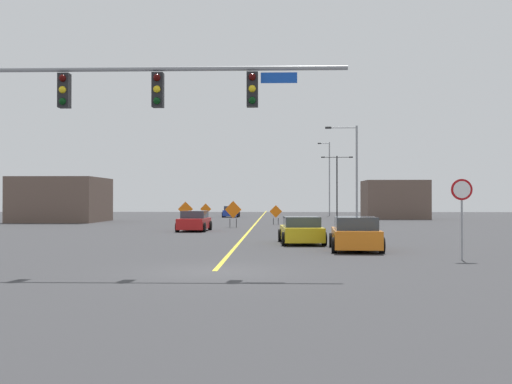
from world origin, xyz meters
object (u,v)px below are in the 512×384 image
object	(u,v)px
car_orange_passing	(355,234)
car_blue_far	(231,212)
construction_sign_median_far	(185,210)
car_yellow_approaching	(301,231)
street_lamp_mid_left	(337,180)
stop_sign	(462,203)
street_lamp_far_right	(354,171)
car_red_near	(194,221)
traffic_signal_assembly	(106,105)
construction_sign_right_lane	(206,210)
construction_sign_right_shoulder	(233,211)
street_lamp_mid_right	(329,176)
construction_sign_left_shoulder	(276,212)

from	to	relation	value
car_orange_passing	car_blue_far	xyz separation A→B (m)	(-8.89, 50.20, -0.04)
construction_sign_median_far	car_yellow_approaching	size ratio (longest dim) A/B	0.45
street_lamp_mid_left	car_blue_far	xyz separation A→B (m)	(-12.79, 0.83, -3.79)
stop_sign	street_lamp_mid_left	world-z (taller)	street_lamp_mid_left
car_orange_passing	street_lamp_far_right	bearing A→B (deg)	83.22
car_red_near	traffic_signal_assembly	bearing A→B (deg)	-88.96
construction_sign_right_lane	car_orange_passing	size ratio (longest dim) A/B	0.38
construction_sign_median_far	car_blue_far	bearing A→B (deg)	85.81
car_red_near	car_blue_far	world-z (taller)	car_red_near
construction_sign_right_lane	construction_sign_right_shoulder	xyz separation A→B (m)	(3.80, -14.95, 0.19)
car_orange_passing	traffic_signal_assembly	bearing A→B (deg)	-136.45
car_blue_far	stop_sign	bearing A→B (deg)	-77.48
construction_sign_right_shoulder	car_red_near	distance (m)	6.27
stop_sign	street_lamp_far_right	distance (m)	24.89
street_lamp_mid_right	construction_sign_median_far	bearing A→B (deg)	-114.47
street_lamp_mid_right	construction_sign_median_far	xyz separation A→B (m)	(-14.21, -31.23, -3.93)
street_lamp_far_right	construction_sign_left_shoulder	distance (m)	9.93
street_lamp_mid_left	car_red_near	xyz separation A→B (m)	(-12.89, -33.22, -3.78)
car_blue_far	street_lamp_far_right	bearing A→B (deg)	-69.22
street_lamp_mid_right	car_blue_far	size ratio (longest dim) A/B	2.42
car_yellow_approaching	construction_sign_right_shoulder	bearing A→B (deg)	104.25
street_lamp_mid_left	car_yellow_approaching	size ratio (longest dim) A/B	1.67
construction_sign_right_lane	car_yellow_approaching	size ratio (longest dim) A/B	0.40
construction_sign_right_shoulder	car_yellow_approaching	world-z (taller)	construction_sign_right_shoulder
street_lamp_mid_right	car_yellow_approaching	distance (m)	52.17
street_lamp_far_right	car_yellow_approaching	distance (m)	17.43
stop_sign	street_lamp_mid_left	xyz separation A→B (m)	(0.66, 53.76, 2.41)
street_lamp_mid_left	construction_sign_median_far	bearing A→B (deg)	-120.46
construction_sign_left_shoulder	car_yellow_approaching	bearing A→B (deg)	-86.94
construction_sign_right_lane	car_blue_far	distance (m)	13.39
traffic_signal_assembly	street_lamp_mid_right	world-z (taller)	street_lamp_mid_right
construction_sign_right_lane	street_lamp_mid_left	bearing A→B (deg)	40.82
construction_sign_right_lane	construction_sign_left_shoulder	xyz separation A→B (m)	(7.10, -9.20, -0.06)
car_yellow_approaching	car_blue_far	bearing A→B (deg)	98.30
street_lamp_far_right	car_red_near	xyz separation A→B (m)	(-11.41, -4.23, -3.64)
traffic_signal_assembly	car_red_near	bearing A→B (deg)	91.04
stop_sign	construction_sign_right_shoulder	world-z (taller)	stop_sign
street_lamp_mid_right	car_blue_far	bearing A→B (deg)	-156.17
street_lamp_mid_left	car_orange_passing	xyz separation A→B (m)	(-3.90, -49.37, -3.76)
stop_sign	car_yellow_approaching	size ratio (longest dim) A/B	0.66
car_blue_far	street_lamp_mid_left	bearing A→B (deg)	-3.70
car_yellow_approaching	car_orange_passing	world-z (taller)	car_orange_passing
construction_sign_right_lane	car_yellow_approaching	world-z (taller)	construction_sign_right_lane
street_lamp_mid_right	car_yellow_approaching	bearing A→B (deg)	-96.17
car_yellow_approaching	car_red_near	xyz separation A→B (m)	(-6.84, 12.18, 0.03)
traffic_signal_assembly	stop_sign	distance (m)	12.72
construction_sign_right_shoulder	car_yellow_approaching	distance (m)	18.57
construction_sign_right_lane	construction_sign_left_shoulder	distance (m)	11.63
construction_sign_left_shoulder	street_lamp_mid_left	bearing A→B (deg)	71.33
street_lamp_far_right	street_lamp_mid_left	world-z (taller)	street_lamp_far_right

